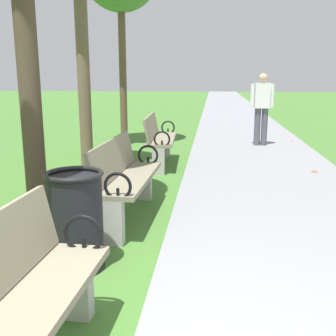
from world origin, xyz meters
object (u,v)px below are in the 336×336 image
park_bench_3 (159,139)px  trash_bin (76,221)px  park_bench_2 (126,177)px  park_bench_1 (7,314)px  pedestrian_walking (262,106)px

park_bench_3 → trash_bin: size_ratio=1.93×
park_bench_2 → trash_bin: 1.27m
park_bench_1 → pedestrian_walking: size_ratio=1.00×
park_bench_2 → pedestrian_walking: (2.05, 5.14, 0.44)m
park_bench_1 → trash_bin: park_bench_1 is taller
park_bench_2 → pedestrian_walking: size_ratio=1.00×
pedestrian_walking → trash_bin: 6.79m
park_bench_3 → pedestrian_walking: size_ratio=1.00×
park_bench_2 → trash_bin: park_bench_2 is taller
park_bench_1 → park_bench_2: (-0.00, 2.69, 0.00)m
park_bench_1 → trash_bin: 1.44m
trash_bin → park_bench_1: bearing=-84.1°
park_bench_1 → pedestrian_walking: 8.11m
park_bench_2 → park_bench_3: (0.00, 2.86, 0.00)m
pedestrian_walking → trash_bin: pedestrian_walking is taller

